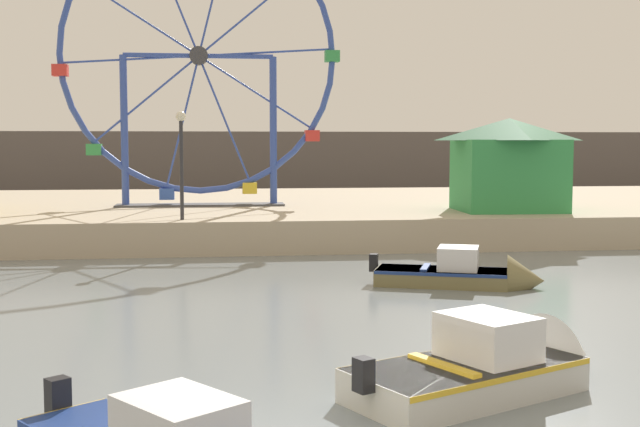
% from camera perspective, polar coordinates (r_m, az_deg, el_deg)
% --- Properties ---
extents(quay_promenade, '(110.00, 19.26, 1.09)m').
position_cam_1_polar(quay_promenade, '(35.36, -6.43, -0.00)').
color(quay_promenade, '#B7A88E').
rests_on(quay_promenade, ground_plane).
extents(distant_town_skyline, '(140.00, 3.00, 4.40)m').
position_cam_1_polar(distant_town_skyline, '(60.07, -6.80, 3.55)').
color(distant_town_skyline, '#564C47').
rests_on(distant_town_skyline, ground_plane).
extents(motorboat_olive_wood, '(4.28, 2.60, 1.39)m').
position_cam_1_polar(motorboat_olive_wood, '(20.65, 10.47, -4.21)').
color(motorboat_olive_wood, olive).
rests_on(motorboat_olive_wood, ground_plane).
extents(motorboat_pale_grey, '(4.47, 3.24, 1.60)m').
position_cam_1_polar(motorboat_pale_grey, '(12.34, 12.75, -10.19)').
color(motorboat_pale_grey, silver).
rests_on(motorboat_pale_grey, ground_plane).
extents(ferris_wheel_blue_frame, '(10.99, 1.20, 11.17)m').
position_cam_1_polar(ferris_wheel_blue_frame, '(32.63, -8.41, 10.40)').
color(ferris_wheel_blue_frame, '#334CA8').
rests_on(ferris_wheel_blue_frame, quay_promenade).
extents(carnival_booth_green_kiosk, '(4.07, 3.60, 3.35)m').
position_cam_1_polar(carnival_booth_green_kiosk, '(30.56, 12.95, 3.44)').
color(carnival_booth_green_kiosk, '#33934C').
rests_on(carnival_booth_green_kiosk, quay_promenade).
extents(promenade_lamp_near, '(0.32, 0.32, 3.46)m').
position_cam_1_polar(promenade_lamp_near, '(26.59, -9.60, 4.51)').
color(promenade_lamp_near, '#2D2D33').
rests_on(promenade_lamp_near, quay_promenade).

